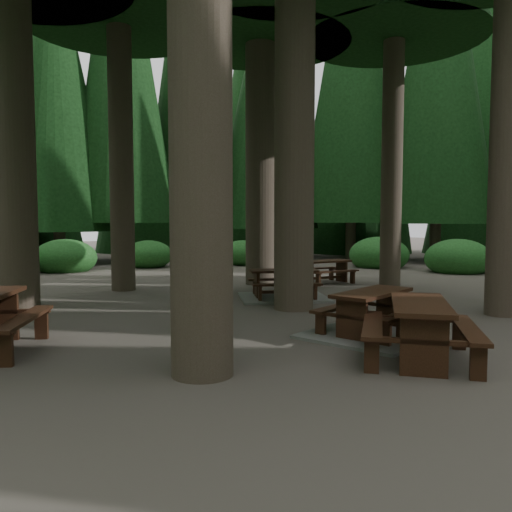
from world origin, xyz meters
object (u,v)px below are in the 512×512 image
picnic_table_d (325,268)px  picnic_table_c (284,289)px  picnic_table_a (372,320)px  picnic_table_e (420,322)px

picnic_table_d → picnic_table_c: bearing=-143.7°
picnic_table_a → picnic_table_c: (0.92, 4.00, -0.01)m
picnic_table_d → picnic_table_e: 8.50m
picnic_table_a → picnic_table_d: bearing=39.0°
picnic_table_d → picnic_table_e: (-4.26, -7.36, 0.07)m
picnic_table_a → picnic_table_e: picnic_table_e is taller
picnic_table_c → picnic_table_e: (-1.45, -5.44, 0.30)m
picnic_table_c → picnic_table_e: size_ratio=1.11×
picnic_table_a → picnic_table_d: (3.74, 5.92, 0.21)m
picnic_table_c → picnic_table_d: picnic_table_c is taller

